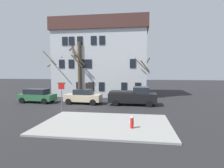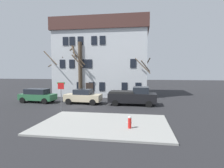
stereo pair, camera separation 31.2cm
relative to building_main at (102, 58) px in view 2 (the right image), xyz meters
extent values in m
plane|color=#262628|center=(-0.44, -10.62, -5.81)|extent=(120.00, 120.00, 0.00)
cube|color=#999993|center=(3.49, -16.08, -5.75)|extent=(9.02, 6.06, 0.12)
cube|color=silver|center=(0.00, 0.00, -1.01)|extent=(13.71, 6.99, 9.60)
cube|color=#4C2D28|center=(0.00, 0.00, 4.72)|extent=(14.21, 7.49, 1.86)
cube|color=#2D231E|center=(-1.12, -3.54, -4.76)|extent=(1.10, 0.12, 2.10)
cube|color=black|center=(-2.63, -3.53, -4.21)|extent=(0.80, 0.08, 1.20)
cube|color=black|center=(-0.83, -3.53, -4.21)|extent=(0.80, 0.08, 1.20)
cube|color=black|center=(0.67, -3.53, -4.21)|extent=(0.80, 0.08, 1.20)
cube|color=black|center=(3.82, -3.53, -4.21)|extent=(0.80, 0.08, 1.20)
cube|color=black|center=(5.71, -3.53, -4.21)|extent=(0.80, 0.08, 1.20)
cube|color=black|center=(-5.15, -3.53, -1.01)|extent=(0.80, 0.08, 1.20)
cube|color=black|center=(-3.72, -3.53, -1.01)|extent=(0.80, 0.08, 1.20)
cube|color=black|center=(-1.99, -3.53, -1.01)|extent=(0.80, 0.08, 1.20)
cube|color=black|center=(-1.15, -3.53, -1.01)|extent=(0.80, 0.08, 1.20)
cube|color=black|center=(4.99, -3.53, -1.01)|extent=(0.80, 0.08, 1.20)
cube|color=black|center=(-4.62, -3.53, 2.19)|extent=(0.80, 0.08, 1.20)
cube|color=black|center=(-3.63, -3.53, 2.19)|extent=(0.80, 0.08, 1.20)
cube|color=black|center=(-2.41, -3.53, 2.19)|extent=(0.80, 0.08, 1.20)
cube|color=black|center=(-0.43, -3.53, 2.19)|extent=(0.80, 0.08, 1.20)
cube|color=black|center=(0.76, -3.53, 2.19)|extent=(0.80, 0.08, 1.20)
cylinder|color=#4C3D2D|center=(-6.17, -3.13, -2.33)|extent=(0.41, 0.41, 6.96)
cylinder|color=#4C3D2D|center=(-6.96, -2.83, -0.93)|extent=(0.76, 1.70, 1.10)
cylinder|color=#4C3D2D|center=(-5.45, -2.80, -0.55)|extent=(0.82, 1.57, 1.17)
cylinder|color=#4C3D2D|center=(-6.61, -4.29, -0.20)|extent=(2.45, 1.04, 2.07)
cylinder|color=#4C3D2D|center=(-2.45, -3.65, -1.89)|extent=(0.54, 0.54, 7.83)
cylinder|color=#4C3D2D|center=(-2.57, -4.45, -0.67)|extent=(1.76, 0.44, 1.80)
cylinder|color=#4C3D2D|center=(-3.28, -3.18, 1.63)|extent=(1.18, 1.86, 1.74)
cylinder|color=#4C3D2D|center=(-3.21, -4.17, 0.80)|extent=(1.26, 1.74, 1.82)
cylinder|color=#4C3D2D|center=(-2.18, -2.50, 0.51)|extent=(2.45, 0.73, 1.72)
cylinder|color=#4C3D2D|center=(-2.34, -4.43, -0.35)|extent=(1.72, 0.43, 1.84)
cylinder|color=brown|center=(1.15, -2.96, -3.03)|extent=(0.50, 0.50, 5.56)
cylinder|color=brown|center=(1.14, -1.87, -0.20)|extent=(2.31, 0.20, 2.20)
cylinder|color=brown|center=(1.84, -2.18, -0.13)|extent=(1.77, 1.60, 2.17)
cylinder|color=brown|center=(1.61, -2.20, -0.28)|extent=(1.72, 1.14, 1.91)
cylinder|color=brown|center=(0.26, -2.51, -2.03)|extent=(1.10, 1.92, 1.26)
cylinder|color=brown|center=(6.16, -3.11, -3.30)|extent=(0.39, 0.39, 5.01)
cylinder|color=brown|center=(6.26, -4.10, -1.36)|extent=(2.10, 0.34, 2.08)
cylinder|color=brown|center=(6.57, -2.41, -1.51)|extent=(1.56, 0.99, 2.59)
cylinder|color=brown|center=(6.63, -3.69, -1.37)|extent=(1.33, 1.10, 1.54)
cube|color=#2D6B42|center=(-6.22, -8.34, -5.14)|extent=(4.37, 2.01, 0.71)
cube|color=#1E232B|center=(-6.31, -8.33, -4.47)|extent=(2.74, 1.69, 0.62)
cylinder|color=black|center=(-4.72, -7.57, -5.47)|extent=(0.69, 0.26, 0.68)
cylinder|color=black|center=(-4.84, -9.30, -5.47)|extent=(0.69, 0.26, 0.68)
cylinder|color=black|center=(-7.61, -7.38, -5.47)|extent=(0.69, 0.26, 0.68)
cylinder|color=black|center=(-7.73, -9.11, -5.47)|extent=(0.69, 0.26, 0.68)
cube|color=#C6B793|center=(-0.55, -8.31, -5.10)|extent=(4.28, 1.95, 0.78)
cube|color=#1E232B|center=(-0.55, -8.31, -4.42)|extent=(2.01, 1.63, 0.58)
cylinder|color=black|center=(0.92, -7.51, -5.47)|extent=(0.69, 0.25, 0.68)
cylinder|color=black|center=(0.84, -9.25, -5.47)|extent=(0.69, 0.25, 0.68)
cylinder|color=black|center=(-1.93, -7.37, -5.47)|extent=(0.69, 0.25, 0.68)
cylinder|color=black|center=(-2.02, -9.11, -5.47)|extent=(0.69, 0.25, 0.68)
cube|color=black|center=(5.13, -8.21, -4.99)|extent=(5.27, 2.18, 1.01)
cube|color=#1E232B|center=(6.07, -8.22, -4.13)|extent=(1.71, 1.86, 0.70)
cube|color=black|center=(3.98, -8.18, -4.38)|extent=(2.76, 2.05, 0.20)
cylinder|color=black|center=(6.93, -7.20, -5.47)|extent=(0.68, 0.23, 0.68)
cylinder|color=black|center=(6.89, -9.28, -5.47)|extent=(0.68, 0.23, 0.68)
cylinder|color=black|center=(3.37, -7.13, -5.47)|extent=(0.68, 0.23, 0.68)
cylinder|color=black|center=(3.33, -9.21, -5.47)|extent=(0.68, 0.23, 0.68)
cylinder|color=red|center=(5.37, -16.97, -5.35)|extent=(0.22, 0.22, 0.68)
sphere|color=silver|center=(5.37, -16.97, -4.99)|extent=(0.21, 0.21, 0.21)
cylinder|color=silver|center=(5.21, -16.97, -5.32)|extent=(0.10, 0.09, 0.09)
cylinder|color=silver|center=(5.53, -16.97, -5.32)|extent=(0.10, 0.09, 0.09)
cylinder|color=slate|center=(-1.37, -12.40, -4.47)|extent=(0.07, 0.07, 2.69)
cube|color=red|center=(-1.37, -12.42, -3.42)|extent=(0.60, 0.03, 0.60)
cube|color=#1E8C38|center=(-1.37, -12.38, -3.17)|extent=(0.76, 0.02, 0.18)
torus|color=black|center=(-4.17, -3.39, -5.46)|extent=(0.71, 0.10, 0.71)
torus|color=black|center=(-5.21, -3.32, -5.46)|extent=(0.71, 0.10, 0.71)
cylinder|color=black|center=(-4.69, -3.35, -5.24)|extent=(1.00, 0.11, 0.19)
cylinder|color=black|center=(-4.89, -3.34, -5.01)|extent=(0.09, 0.04, 0.45)
camera|label=1|loc=(5.75, -28.64, -1.98)|focal=29.43mm
camera|label=2|loc=(6.06, -28.60, -1.98)|focal=29.43mm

